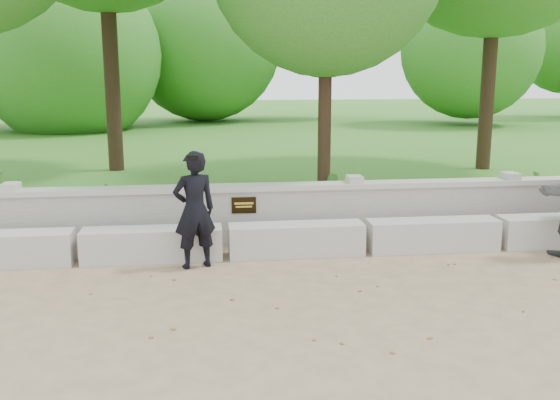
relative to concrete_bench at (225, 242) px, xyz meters
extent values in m
plane|color=tan|center=(0.00, -1.90, -0.22)|extent=(80.00, 80.00, 0.00)
cube|color=#33751E|center=(0.00, 12.10, -0.10)|extent=(40.00, 22.00, 0.25)
cube|color=beige|center=(-3.00, 0.00, 0.00)|extent=(1.90, 0.45, 0.45)
cube|color=beige|center=(-1.00, 0.00, 0.00)|extent=(1.90, 0.45, 0.45)
cube|color=beige|center=(1.00, 0.00, 0.00)|extent=(1.90, 0.45, 0.45)
cube|color=beige|center=(3.00, 0.00, 0.00)|extent=(1.90, 0.45, 0.45)
cube|color=beige|center=(0.00, 0.70, 0.18)|extent=(12.50, 0.25, 0.82)
cube|color=beige|center=(0.00, 0.70, 0.64)|extent=(12.50, 0.35, 0.08)
cube|color=black|center=(0.30, 0.56, 0.40)|extent=(0.36, 0.02, 0.24)
imported|color=black|center=(-0.41, -0.39, 0.55)|extent=(0.66, 0.53, 1.56)
cube|color=black|center=(-0.41, -0.70, 1.28)|extent=(0.14, 0.06, 0.07)
cylinder|color=#382619|center=(-2.32, 6.68, 2.64)|extent=(0.35, 0.35, 5.24)
cylinder|color=#382619|center=(1.82, 2.20, 1.72)|extent=(0.23, 0.23, 3.38)
cylinder|color=#382619|center=(6.45, 5.79, 2.49)|extent=(0.33, 0.33, 4.94)
imported|color=#367126|center=(-1.77, 1.40, 0.31)|extent=(0.37, 0.32, 0.58)
imported|color=#367126|center=(1.89, 1.96, 0.32)|extent=(0.29, 0.34, 0.58)
imported|color=#367126|center=(5.54, 1.40, 0.33)|extent=(0.72, 0.73, 0.61)
imported|color=#367126|center=(-3.82, 2.84, 0.33)|extent=(0.37, 0.40, 0.62)
camera|label=1|loc=(-0.30, -8.41, 2.32)|focal=40.00mm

